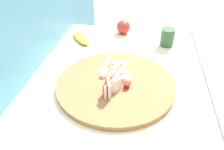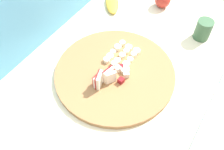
{
  "view_description": "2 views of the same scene",
  "coord_description": "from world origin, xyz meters",
  "px_view_note": "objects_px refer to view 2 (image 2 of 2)",
  "views": [
    {
      "loc": [
        -0.52,
        -0.07,
        1.42
      ],
      "look_at": [
        0.12,
        0.03,
        0.95
      ],
      "focal_mm": 35.08,
      "sensor_mm": 36.0,
      "label": 1
    },
    {
      "loc": [
        -0.35,
        -0.27,
        1.63
      ],
      "look_at": [
        0.1,
        0.01,
        0.93
      ],
      "focal_mm": 39.21,
      "sensor_mm": 36.0,
      "label": 2
    }
  ],
  "objects_px": {
    "small_jar": "(203,30)",
    "whole_apple": "(163,0)",
    "cutting_board": "(115,73)",
    "banana_peel": "(112,3)",
    "apple_dice_pile": "(118,73)",
    "apple_wedge_fan": "(104,78)",
    "banana_slice_rows": "(122,55)"
  },
  "relations": [
    {
      "from": "small_jar",
      "to": "whole_apple",
      "type": "distance_m",
      "value": 0.26
    },
    {
      "from": "cutting_board",
      "to": "banana_peel",
      "type": "bearing_deg",
      "value": 33.82
    },
    {
      "from": "apple_dice_pile",
      "to": "small_jar",
      "type": "height_order",
      "value": "small_jar"
    },
    {
      "from": "cutting_board",
      "to": "apple_dice_pile",
      "type": "height_order",
      "value": "apple_dice_pile"
    },
    {
      "from": "banana_peel",
      "to": "small_jar",
      "type": "height_order",
      "value": "small_jar"
    },
    {
      "from": "apple_wedge_fan",
      "to": "small_jar",
      "type": "xyz_separation_m",
      "value": [
        0.43,
        -0.21,
        -0.0
      ]
    },
    {
      "from": "cutting_board",
      "to": "apple_dice_pile",
      "type": "relative_size",
      "value": 4.42
    },
    {
      "from": "banana_slice_rows",
      "to": "banana_peel",
      "type": "bearing_deg",
      "value": 38.61
    },
    {
      "from": "whole_apple",
      "to": "apple_wedge_fan",
      "type": "bearing_deg",
      "value": -177.39
    },
    {
      "from": "cutting_board",
      "to": "banana_slice_rows",
      "type": "distance_m",
      "value": 0.08
    },
    {
      "from": "cutting_board",
      "to": "apple_wedge_fan",
      "type": "xyz_separation_m",
      "value": [
        -0.06,
        0.01,
        0.04
      ]
    },
    {
      "from": "apple_dice_pile",
      "to": "whole_apple",
      "type": "relative_size",
      "value": 1.37
    },
    {
      "from": "banana_slice_rows",
      "to": "banana_peel",
      "type": "height_order",
      "value": "banana_slice_rows"
    },
    {
      "from": "apple_wedge_fan",
      "to": "apple_dice_pile",
      "type": "relative_size",
      "value": 0.88
    },
    {
      "from": "apple_wedge_fan",
      "to": "banana_peel",
      "type": "relative_size",
      "value": 0.52
    },
    {
      "from": "apple_wedge_fan",
      "to": "banana_peel",
      "type": "xyz_separation_m",
      "value": [
        0.42,
        0.23,
        -0.04
      ]
    },
    {
      "from": "small_jar",
      "to": "cutting_board",
      "type": "bearing_deg",
      "value": 151.25
    },
    {
      "from": "banana_slice_rows",
      "to": "banana_peel",
      "type": "relative_size",
      "value": 0.8
    },
    {
      "from": "banana_slice_rows",
      "to": "apple_dice_pile",
      "type": "bearing_deg",
      "value": -158.57
    },
    {
      "from": "cutting_board",
      "to": "banana_slice_rows",
      "type": "relative_size",
      "value": 3.29
    },
    {
      "from": "apple_wedge_fan",
      "to": "apple_dice_pile",
      "type": "distance_m",
      "value": 0.06
    },
    {
      "from": "cutting_board",
      "to": "banana_peel",
      "type": "relative_size",
      "value": 2.62
    },
    {
      "from": "apple_dice_pile",
      "to": "banana_slice_rows",
      "type": "relative_size",
      "value": 0.74
    },
    {
      "from": "small_jar",
      "to": "banana_slice_rows",
      "type": "bearing_deg",
      "value": 142.83
    },
    {
      "from": "apple_wedge_fan",
      "to": "whole_apple",
      "type": "relative_size",
      "value": 1.21
    },
    {
      "from": "apple_wedge_fan",
      "to": "small_jar",
      "type": "relative_size",
      "value": 1.03
    },
    {
      "from": "apple_wedge_fan",
      "to": "banana_peel",
      "type": "bearing_deg",
      "value": 29.09
    },
    {
      "from": "apple_wedge_fan",
      "to": "whole_apple",
      "type": "xyz_separation_m",
      "value": [
        0.54,
        0.02,
        -0.01
      ]
    },
    {
      "from": "banana_slice_rows",
      "to": "banana_peel",
      "type": "xyz_separation_m",
      "value": [
        0.28,
        0.22,
        -0.02
      ]
    },
    {
      "from": "banana_peel",
      "to": "small_jar",
      "type": "bearing_deg",
      "value": -88.5
    },
    {
      "from": "cutting_board",
      "to": "banana_peel",
      "type": "distance_m",
      "value": 0.43
    },
    {
      "from": "cutting_board",
      "to": "banana_slice_rows",
      "type": "bearing_deg",
      "value": 12.34
    }
  ]
}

